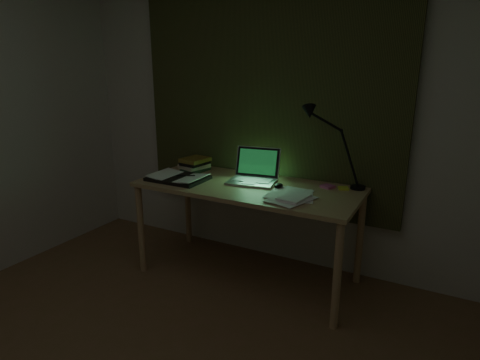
% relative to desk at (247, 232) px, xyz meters
% --- Properties ---
extents(wall_back, '(3.50, 0.00, 2.50)m').
position_rel_desk_xyz_m(wall_back, '(-0.05, 0.44, 0.87)').
color(wall_back, silver).
rests_on(wall_back, ground).
extents(curtain, '(2.20, 0.06, 2.00)m').
position_rel_desk_xyz_m(curtain, '(-0.05, 0.40, 1.07)').
color(curtain, '#30341A').
rests_on(curtain, wall_back).
extents(desk, '(1.65, 0.72, 0.75)m').
position_rel_desk_xyz_m(desk, '(0.00, 0.00, 0.00)').
color(desk, tan).
rests_on(desk, floor).
extents(laptop, '(0.40, 0.44, 0.25)m').
position_rel_desk_xyz_m(laptop, '(0.00, 0.06, 0.50)').
color(laptop, silver).
rests_on(laptop, desk).
extents(open_textbook, '(0.43, 0.31, 0.04)m').
position_rel_desk_xyz_m(open_textbook, '(-0.54, -0.13, 0.39)').
color(open_textbook, white).
rests_on(open_textbook, desk).
extents(book_stack, '(0.21, 0.24, 0.11)m').
position_rel_desk_xyz_m(book_stack, '(-0.58, 0.16, 0.43)').
color(book_stack, white).
rests_on(book_stack, desk).
extents(loose_papers, '(0.44, 0.46, 0.02)m').
position_rel_desk_xyz_m(loose_papers, '(0.37, -0.13, 0.39)').
color(loose_papers, white).
rests_on(loose_papers, desk).
extents(mouse, '(0.06, 0.09, 0.03)m').
position_rel_desk_xyz_m(mouse, '(0.23, 0.04, 0.39)').
color(mouse, black).
rests_on(mouse, desk).
extents(sticky_yellow, '(0.09, 0.09, 0.01)m').
position_rel_desk_xyz_m(sticky_yellow, '(0.65, 0.23, 0.38)').
color(sticky_yellow, '#D6E730').
rests_on(sticky_yellow, desk).
extents(sticky_pink, '(0.11, 0.11, 0.02)m').
position_rel_desk_xyz_m(sticky_pink, '(0.54, 0.22, 0.38)').
color(sticky_pink, '#D95498').
rests_on(sticky_pink, desk).
extents(desk_lamp, '(0.38, 0.30, 0.57)m').
position_rel_desk_xyz_m(desk_lamp, '(0.74, 0.29, 0.66)').
color(desk_lamp, black).
rests_on(desk_lamp, desk).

